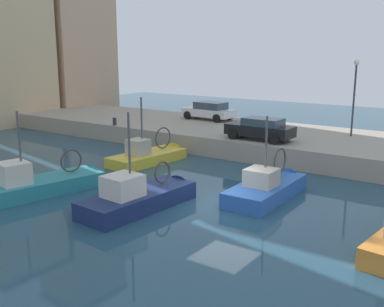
# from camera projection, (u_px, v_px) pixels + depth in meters

# --- Properties ---
(water_surface) EXTENTS (80.00, 80.00, 0.00)m
(water_surface) POSITION_uv_depth(u_px,v_px,m) (225.00, 203.00, 19.85)
(water_surface) COLOR navy
(water_surface) RESTS_ON ground
(quay_wall) EXTENTS (9.00, 56.00, 1.20)m
(quay_wall) POSITION_uv_depth(u_px,v_px,m) (319.00, 146.00, 28.86)
(quay_wall) COLOR #9E9384
(quay_wall) RESTS_ON ground
(fishing_boat_yellow) EXTENTS (5.88, 2.52, 4.81)m
(fishing_boat_yellow) POSITION_uv_depth(u_px,v_px,m) (152.00, 160.00, 27.34)
(fishing_boat_yellow) COLOR gold
(fishing_boat_yellow) RESTS_ON ground
(fishing_boat_teal) EXTENTS (6.77, 3.18, 4.82)m
(fishing_boat_teal) POSITION_uv_depth(u_px,v_px,m) (48.00, 189.00, 21.43)
(fishing_boat_teal) COLOR teal
(fishing_boat_teal) RESTS_ON ground
(fishing_boat_navy) EXTENTS (6.26, 2.49, 5.03)m
(fishing_boat_navy) POSITION_uv_depth(u_px,v_px,m) (144.00, 203.00, 19.43)
(fishing_boat_navy) COLOR navy
(fishing_boat_navy) RESTS_ON ground
(fishing_boat_blue) EXTENTS (5.89, 2.20, 4.63)m
(fishing_boat_blue) POSITION_uv_depth(u_px,v_px,m) (270.00, 193.00, 20.92)
(fishing_boat_blue) COLOR #2D60B7
(fishing_boat_blue) RESTS_ON ground
(parked_car_black) EXTENTS (1.93, 4.17, 1.36)m
(parked_car_black) POSITION_uv_depth(u_px,v_px,m) (260.00, 128.00, 27.65)
(parked_car_black) COLOR black
(parked_car_black) RESTS_ON quay_wall
(parked_car_white) EXTENTS (2.17, 4.31, 1.41)m
(parked_car_white) POSITION_uv_depth(u_px,v_px,m) (209.00, 111.00, 35.91)
(parked_car_white) COLOR silver
(parked_car_white) RESTS_ON quay_wall
(mooring_bollard_mid) EXTENTS (0.28, 0.28, 0.55)m
(mooring_bollard_mid) POSITION_uv_depth(u_px,v_px,m) (115.00, 121.00, 33.28)
(mooring_bollard_mid) COLOR #2D2D33
(mooring_bollard_mid) RESTS_ON quay_wall
(quay_streetlamp) EXTENTS (0.36, 0.36, 4.83)m
(quay_streetlamp) POSITION_uv_depth(u_px,v_px,m) (355.00, 85.00, 28.35)
(quay_streetlamp) COLOR #38383D
(quay_streetlamp) RESTS_ON quay_wall
(waterfront_building_west_mid) EXTENTS (7.45, 6.64, 20.95)m
(waterfront_building_west_mid) POSITION_uv_depth(u_px,v_px,m) (69.00, 11.00, 45.88)
(waterfront_building_west_mid) COLOR tan
(waterfront_building_west_mid) RESTS_ON ground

